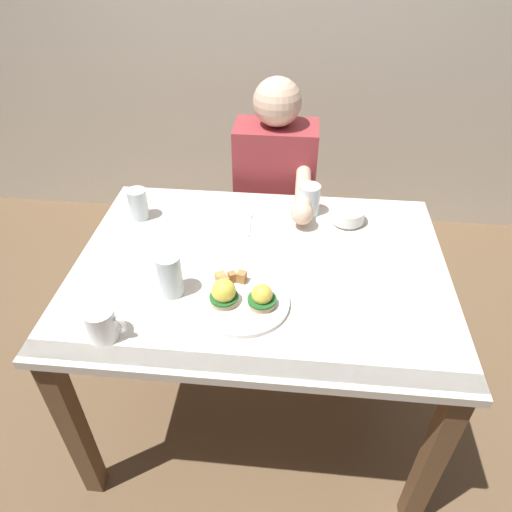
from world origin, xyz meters
name	(u,v)px	position (x,y,z in m)	size (l,w,h in m)	color
ground_plane	(259,401)	(0.00, 0.00, 0.00)	(6.00, 6.00, 0.00)	brown
dining_table	(260,290)	(0.00, 0.00, 0.63)	(1.20, 0.90, 0.74)	silver
eggs_benedict_plate	(241,298)	(-0.04, -0.18, 0.77)	(0.27, 0.27, 0.09)	white
fruit_bowl	(348,215)	(0.29, 0.28, 0.77)	(0.12, 0.12, 0.05)	white
coffee_mug	(102,324)	(-0.39, -0.34, 0.79)	(0.11, 0.08, 0.09)	white
fork	(249,222)	(-0.06, 0.24, 0.74)	(0.03, 0.16, 0.00)	silver
water_glass_near	(309,201)	(0.15, 0.33, 0.79)	(0.08, 0.08, 0.11)	silver
water_glass_far	(139,206)	(-0.46, 0.24, 0.79)	(0.07, 0.07, 0.11)	silver
water_glass_extra	(170,277)	(-0.25, -0.15, 0.80)	(0.07, 0.07, 0.14)	silver
diner_person	(275,194)	(0.01, 0.60, 0.65)	(0.34, 0.54, 1.14)	#33333D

